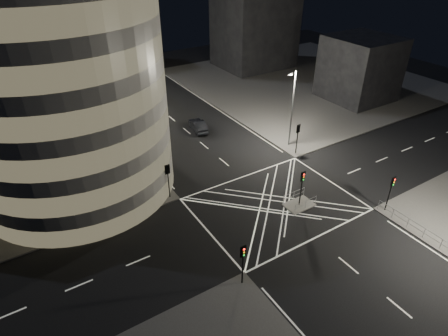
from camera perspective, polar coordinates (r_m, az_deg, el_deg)
ground at (r=39.54m, az=7.74°, el=-5.48°), size 120.00×120.00×0.00m
sidewalk_far_right at (r=74.89m, az=12.30°, el=12.92°), size 42.00×42.00×0.15m
central_island at (r=39.74m, az=11.36°, el=-5.52°), size 3.00×2.00×0.15m
building_right_far at (r=80.57m, az=4.64°, el=20.47°), size 14.00×12.00×15.00m
building_right_near at (r=67.11m, az=19.97°, el=14.08°), size 10.00×10.00×10.00m
building_far_end at (r=84.51m, az=-21.32°, el=20.04°), size 18.00×8.00×18.00m
tree_a at (r=39.20m, az=-12.34°, el=1.78°), size 5.02×5.02×7.35m
tree_b at (r=44.31m, az=-15.18°, el=5.06°), size 5.15×5.15×7.39m
tree_c at (r=49.52m, az=-17.49°, el=7.90°), size 3.89×3.89×6.89m
tree_d at (r=54.78m, az=-19.44°, el=10.49°), size 5.66×5.66×8.44m
tree_e at (r=60.83m, az=-20.70°, el=10.84°), size 3.59×3.59×5.76m
traffic_signal_fl at (r=38.81m, az=-8.55°, el=-1.07°), size 0.55×0.22×4.00m
traffic_signal_nl at (r=29.48m, az=2.90°, el=-13.50°), size 0.55×0.22×4.00m
traffic_signal_fr at (r=47.35m, az=11.19°, el=5.17°), size 0.55×0.22×4.00m
traffic_signal_nr at (r=40.07m, az=24.14°, el=-2.71°), size 0.55×0.22×4.00m
traffic_signal_island at (r=38.10m, az=11.81°, el=-2.14°), size 0.55×0.22×4.00m
street_lamp_left_near at (r=41.58m, az=-12.65°, el=5.06°), size 1.25×0.25×10.00m
street_lamp_left_far at (r=57.69m, az=-19.25°, el=11.82°), size 1.25×0.25×10.00m
street_lamp_right_far at (r=48.11m, az=10.33°, el=9.16°), size 1.25×0.25×10.00m
railing_near_right at (r=39.05m, az=29.17°, el=-9.33°), size 0.06×11.70×1.10m
railing_island_south at (r=38.88m, az=12.33°, el=-5.46°), size 2.80×0.06×1.10m
railing_island_north at (r=39.88m, az=10.59°, el=-4.15°), size 2.80×0.06×1.10m
sedan at (r=53.58m, az=-3.97°, el=6.48°), size 2.43×4.88×1.54m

